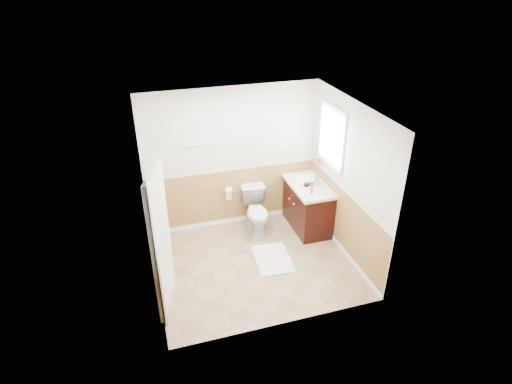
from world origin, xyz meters
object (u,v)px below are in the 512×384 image
object	(u,v)px
lotion_bottle	(312,188)
soap_dispenser	(317,179)
bath_mat	(273,259)
toilet	(257,212)
vanity_cabinet	(307,206)

from	to	relation	value
lotion_bottle	soap_dispenser	distance (m)	0.36
soap_dispenser	bath_mat	bearing A→B (deg)	-145.25
toilet	soap_dispenser	world-z (taller)	soap_dispenser
toilet	vanity_cabinet	size ratio (longest dim) A/B	0.69
vanity_cabinet	lotion_bottle	bearing A→B (deg)	-106.51
vanity_cabinet	lotion_bottle	xyz separation A→B (m)	(-0.10, -0.34, 0.56)
bath_mat	vanity_cabinet	size ratio (longest dim) A/B	0.73
toilet	lotion_bottle	size ratio (longest dim) A/B	3.46
toilet	vanity_cabinet	world-z (taller)	vanity_cabinet
toilet	lotion_bottle	bearing A→B (deg)	-25.13
bath_mat	soap_dispenser	xyz separation A→B (m)	(1.02, 0.71, 0.93)
bath_mat	lotion_bottle	world-z (taller)	lotion_bottle
bath_mat	vanity_cabinet	xyz separation A→B (m)	(0.90, 0.76, 0.39)
bath_mat	vanity_cabinet	world-z (taller)	vanity_cabinet
bath_mat	lotion_bottle	distance (m)	1.31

